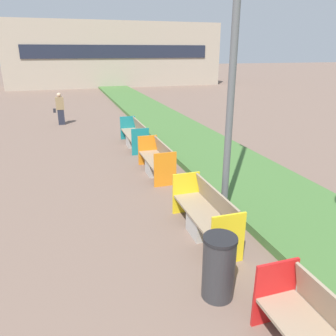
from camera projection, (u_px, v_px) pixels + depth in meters
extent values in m
cube|color=#426B33|center=(202.00, 147.00, 12.08)|extent=(2.80, 120.00, 0.18)
cube|color=tan|center=(115.00, 55.00, 33.69)|extent=(21.06, 5.25, 6.14)
cube|color=#1E2333|center=(119.00, 52.00, 31.18)|extent=(17.69, 0.08, 1.20)
cube|color=red|center=(275.00, 292.00, 4.28)|extent=(0.62, 0.04, 0.94)
cube|color=#ADA8A0|center=(203.00, 225.00, 6.47)|extent=(0.52, 0.60, 0.42)
cube|color=gray|center=(204.00, 214.00, 6.39)|extent=(0.58, 1.97, 0.05)
cube|color=gray|center=(217.00, 200.00, 6.38)|extent=(0.14, 1.89, 0.48)
cube|color=yellow|center=(228.00, 240.00, 5.48)|extent=(0.62, 0.04, 0.94)
cube|color=yellow|center=(186.00, 193.00, 7.28)|extent=(0.62, 0.04, 0.94)
cube|color=#ADA8A0|center=(156.00, 167.00, 9.65)|extent=(0.52, 0.60, 0.42)
cube|color=gray|center=(156.00, 160.00, 9.58)|extent=(0.58, 1.87, 0.05)
cube|color=gray|center=(164.00, 151.00, 9.56)|extent=(0.14, 1.80, 0.48)
cube|color=orange|center=(165.00, 170.00, 8.71)|extent=(0.62, 0.04, 0.94)
cube|color=orange|center=(148.00, 150.00, 10.42)|extent=(0.62, 0.04, 0.94)
cube|color=#ADA8A0|center=(134.00, 141.00, 12.49)|extent=(0.52, 0.60, 0.42)
cube|color=gray|center=(134.00, 135.00, 12.41)|extent=(0.58, 2.27, 0.05)
cube|color=gray|center=(140.00, 128.00, 12.40)|extent=(0.14, 2.18, 0.48)
cube|color=#197A7F|center=(140.00, 142.00, 11.37)|extent=(0.62, 0.04, 0.94)
cube|color=#197A7F|center=(128.00, 128.00, 13.44)|extent=(0.62, 0.04, 0.94)
cylinder|color=#2D2D30|center=(219.00, 269.00, 4.74)|extent=(0.47, 0.47, 0.95)
cylinder|color=black|center=(220.00, 239.00, 4.57)|extent=(0.49, 0.49, 0.05)
cylinder|color=#56595B|center=(236.00, 11.00, 5.71)|extent=(0.14, 0.14, 8.21)
cube|color=#232633|center=(61.00, 117.00, 16.12)|extent=(0.30, 0.22, 0.74)
cube|color=olive|center=(60.00, 103.00, 15.89)|extent=(0.38, 0.24, 0.60)
sphere|color=tan|center=(59.00, 95.00, 15.75)|extent=(0.21, 0.21, 0.21)
cube|color=#232328|center=(55.00, 111.00, 15.93)|extent=(0.12, 0.20, 0.18)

